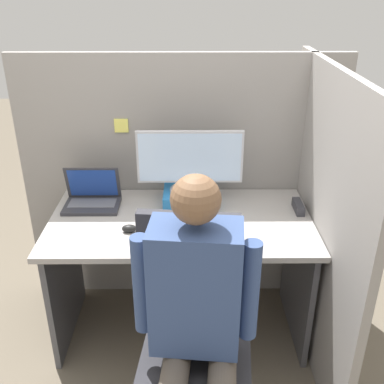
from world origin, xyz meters
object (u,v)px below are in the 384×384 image
at_px(carrot_toy, 203,241).
at_px(stapler, 298,207).
at_px(monitor, 190,161).
at_px(office_chair, 192,333).
at_px(person, 197,318).
at_px(paper_box, 190,197).
at_px(laptop, 92,199).

bearing_deg(carrot_toy, stapler, 32.96).
xyz_separation_m(monitor, office_chair, (0.01, -0.82, -0.47)).
bearing_deg(person, office_chair, 95.73).
relative_size(paper_box, stapler, 2.04).
distance_m(monitor, carrot_toy, 0.51).
height_order(stapler, person, person).
xyz_separation_m(laptop, stapler, (1.14, -0.07, -0.02)).
bearing_deg(paper_box, stapler, -9.43).
xyz_separation_m(monitor, carrot_toy, (0.06, -0.45, -0.24)).
relative_size(stapler, carrot_toy, 1.04).
xyz_separation_m(carrot_toy, office_chair, (-0.06, -0.37, -0.23)).
height_order(laptop, person, person).
bearing_deg(laptop, monitor, 3.60).
bearing_deg(paper_box, laptop, -176.69).
xyz_separation_m(paper_box, stapler, (0.60, -0.10, -0.01)).
xyz_separation_m(stapler, carrot_toy, (-0.53, -0.35, -0.00)).
relative_size(laptop, stapler, 2.08).
relative_size(monitor, person, 0.44).
relative_size(paper_box, person, 0.23).
distance_m(monitor, laptop, 0.59).
bearing_deg(monitor, laptop, -176.40).
distance_m(paper_box, monitor, 0.22).
relative_size(carrot_toy, office_chair, 0.14).
relative_size(monitor, carrot_toy, 4.12).
distance_m(carrot_toy, office_chair, 0.44).
bearing_deg(laptop, paper_box, 3.31).
xyz_separation_m(laptop, person, (0.57, -0.95, -0.03)).
xyz_separation_m(monitor, stapler, (0.60, -0.10, -0.23)).
distance_m(laptop, stapler, 1.15).
bearing_deg(carrot_toy, monitor, 98.02).
bearing_deg(carrot_toy, paper_box, 98.07).
xyz_separation_m(paper_box, office_chair, (0.01, -0.82, -0.25)).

